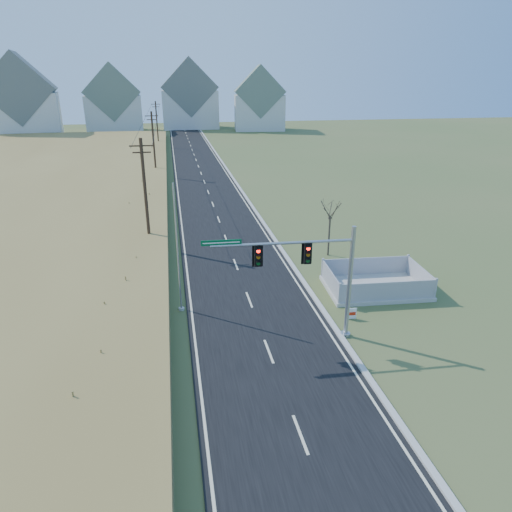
{
  "coord_description": "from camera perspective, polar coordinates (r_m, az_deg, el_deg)",
  "views": [
    {
      "loc": [
        -4.36,
        -21.72,
        13.28
      ],
      "look_at": [
        0.27,
        3.07,
        3.4
      ],
      "focal_mm": 32.0,
      "sensor_mm": 36.0,
      "label": 1
    }
  ],
  "objects": [
    {
      "name": "traffic_signal_mast",
      "position": [
        23.71,
        7.58,
        -1.92
      ],
      "size": [
        7.95,
        0.69,
        6.33
      ],
      "rotation": [
        0.0,
        0.0,
        -0.05
      ],
      "color": "#9EA0A5",
      "rests_on": "ground"
    },
    {
      "name": "utility_pole_near",
      "position": [
        37.78,
        -13.67,
        7.64
      ],
      "size": [
        1.8,
        0.26,
        9.0
      ],
      "color": "#422D1E",
      "rests_on": "ground"
    },
    {
      "name": "utility_pole_far",
      "position": [
        97.13,
        -12.27,
        15.86
      ],
      "size": [
        1.8,
        0.26,
        9.0
      ],
      "color": "#422D1E",
      "rests_on": "ground"
    },
    {
      "name": "flagpole",
      "position": [
        27.19,
        -9.69,
        -0.81
      ],
      "size": [
        0.35,
        0.35,
        7.89
      ],
      "color": "#B7B5AD",
      "rests_on": "ground"
    },
    {
      "name": "condo_n",
      "position": [
        133.99,
        -8.29,
        18.77
      ],
      "size": [
        15.27,
        10.2,
        18.54
      ],
      "color": "silver",
      "rests_on": "ground"
    },
    {
      "name": "condo_nnw",
      "position": [
        130.59,
        -17.41,
        17.7
      ],
      "size": [
        14.93,
        11.17,
        17.03
      ],
      "rotation": [
        0.0,
        0.0,
        0.07
      ],
      "color": "silver",
      "rests_on": "ground"
    },
    {
      "name": "condo_nw",
      "position": [
        126.41,
        -27.23,
        16.65
      ],
      "size": [
        17.69,
        13.38,
        19.05
      ],
      "rotation": [
        0.0,
        0.0,
        0.14
      ],
      "color": "silver",
      "rests_on": "ground"
    },
    {
      "name": "ground",
      "position": [
        25.83,
        0.67,
        -9.54
      ],
      "size": [
        260.0,
        260.0,
        0.0
      ],
      "primitive_type": "plane",
      "color": "#495C2C",
      "rests_on": "ground"
    },
    {
      "name": "condo_ne",
      "position": [
        128.22,
        0.41,
        18.52
      ],
      "size": [
        14.12,
        10.51,
        16.52
      ],
      "rotation": [
        0.0,
        0.0,
        -0.1
      ],
      "color": "silver",
      "rests_on": "ground"
    },
    {
      "name": "road",
      "position": [
        73.07,
        -7.11,
        10.79
      ],
      "size": [
        8.0,
        180.0,
        0.06
      ],
      "primitive_type": "cube",
      "color": "black",
      "rests_on": "ground"
    },
    {
      "name": "fence_enclosure",
      "position": [
        31.62,
        14.66,
        -3.61
      ],
      "size": [
        6.79,
        4.86,
        1.49
      ],
      "rotation": [
        0.0,
        0.0,
        -0.07
      ],
      "color": "#B7B5AD",
      "rests_on": "ground"
    },
    {
      "name": "bare_tree",
      "position": [
        35.86,
        9.32,
        5.83
      ],
      "size": [
        1.79,
        1.79,
        4.75
      ],
      "color": "#4C3F33",
      "rests_on": "ground"
    },
    {
      "name": "curb",
      "position": [
        73.42,
        -3.82,
        11.0
      ],
      "size": [
        0.3,
        180.0,
        0.18
      ],
      "primitive_type": "cube",
      "color": "#B2AFA8",
      "rests_on": "ground"
    },
    {
      "name": "reed_marsh",
      "position": [
        65.99,
        -27.95,
        7.89
      ],
      "size": [
        38.0,
        110.0,
        1.3
      ],
      "primitive_type": "cube",
      "color": "olive",
      "rests_on": "ground"
    },
    {
      "name": "open_sign",
      "position": [
        27.56,
        11.89,
        -7.05
      ],
      "size": [
        0.56,
        0.09,
        0.69
      ],
      "rotation": [
        0.0,
        0.0,
        -0.05
      ],
      "color": "white",
      "rests_on": "ground"
    },
    {
      "name": "utility_pole_mid",
      "position": [
        67.31,
        -12.67,
        13.56
      ],
      "size": [
        1.8,
        0.26,
        9.0
      ],
      "color": "#422D1E",
      "rests_on": "ground"
    }
  ]
}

